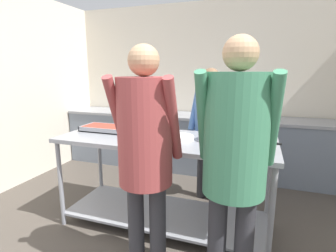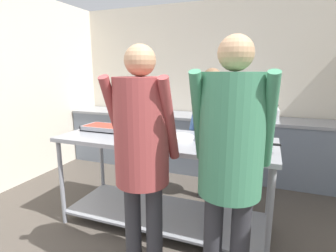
# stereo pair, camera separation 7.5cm
# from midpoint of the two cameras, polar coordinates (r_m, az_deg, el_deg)

# --- Properties ---
(wall_rear) EXTENTS (4.78, 0.06, 2.65)m
(wall_rear) POSITION_cam_midpoint_polar(r_m,az_deg,el_deg) (4.42, 8.50, 8.53)
(wall_rear) COLOR beige
(wall_rear) RESTS_ON ground_plane
(wall_left) EXTENTS (0.06, 3.66, 2.65)m
(wall_left) POSITION_cam_midpoint_polar(r_m,az_deg,el_deg) (4.10, -32.16, 6.59)
(wall_left) COLOR beige
(wall_left) RESTS_ON ground_plane
(back_counter) EXTENTS (4.62, 0.65, 0.90)m
(back_counter) POSITION_cam_midpoint_polar(r_m,az_deg,el_deg) (4.20, 7.17, -3.74)
(back_counter) COLOR slate
(back_counter) RESTS_ON ground_plane
(serving_counter) EXTENTS (2.10, 0.80, 0.93)m
(serving_counter) POSITION_cam_midpoint_polar(r_m,az_deg,el_deg) (2.66, -1.54, -8.98)
(serving_counter) COLOR gray
(serving_counter) RESTS_ON ground_plane
(serving_tray_vegetables) EXTENTS (0.49, 0.29, 0.05)m
(serving_tray_vegetables) POSITION_cam_midpoint_polar(r_m,az_deg,el_deg) (2.96, -14.20, -0.49)
(serving_tray_vegetables) COLOR gray
(serving_tray_vegetables) RESTS_ON serving_counter
(serving_tray_roast) EXTENTS (0.43, 0.32, 0.05)m
(serving_tray_roast) POSITION_cam_midpoint_polar(r_m,az_deg,el_deg) (2.71, -5.59, -1.35)
(serving_tray_roast) COLOR gray
(serving_tray_roast) RESTS_ON serving_counter
(plate_stack) EXTENTS (0.27, 0.27, 0.04)m
(plate_stack) POSITION_cam_midpoint_polar(r_m,az_deg,el_deg) (2.51, 1.80, -2.52)
(plate_stack) COLOR white
(plate_stack) RESTS_ON serving_counter
(broccoli_bowl) EXTENTS (0.24, 0.24, 0.12)m
(broccoli_bowl) POSITION_cam_midpoint_polar(r_m,az_deg,el_deg) (2.49, 8.57, -2.17)
(broccoli_bowl) COLOR #B2B2B7
(broccoli_bowl) RESTS_ON serving_counter
(sauce_pan) EXTENTS (0.37, 0.23, 0.09)m
(sauce_pan) POSITION_cam_midpoint_polar(r_m,az_deg,el_deg) (2.25, 16.23, -3.94)
(sauce_pan) COLOR gray
(sauce_pan) RESTS_ON serving_counter
(guest_serving_left) EXTENTS (0.49, 0.39, 1.78)m
(guest_serving_left) POSITION_cam_midpoint_polar(r_m,az_deg,el_deg) (1.67, 13.18, -5.08)
(guest_serving_left) COLOR #2D2D33
(guest_serving_left) RESTS_ON ground_plane
(guest_serving_right) EXTENTS (0.49, 0.38, 1.75)m
(guest_serving_right) POSITION_cam_midpoint_polar(r_m,az_deg,el_deg) (1.82, -6.15, -4.03)
(guest_serving_right) COLOR #2D2D33
(guest_serving_right) RESTS_ON ground_plane
(cook_behind_counter) EXTENTS (0.49, 0.37, 1.61)m
(cook_behind_counter) POSITION_cam_midpoint_polar(r_m,az_deg,el_deg) (3.15, 8.33, 1.08)
(cook_behind_counter) COLOR #2D2D33
(cook_behind_counter) RESTS_ON ground_plane
(water_bottle) EXTENTS (0.07, 0.07, 0.22)m
(water_bottle) POSITION_cam_midpoint_polar(r_m,az_deg,el_deg) (3.96, 21.47, 2.65)
(water_bottle) COLOR silver
(water_bottle) RESTS_ON back_counter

